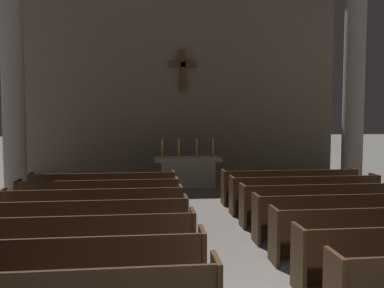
{
  "coord_description": "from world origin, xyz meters",
  "views": [
    {
      "loc": [
        -1.46,
        -4.56,
        2.55
      ],
      "look_at": [
        0.0,
        8.36,
        1.55
      ],
      "focal_mm": 40.27,
      "sensor_mm": 36.0,
      "label": 1
    }
  ],
  "objects": [
    {
      "name": "column_left_second",
      "position": [
        -5.26,
        8.65,
        3.23
      ],
      "size": [
        1.0,
        1.0,
        6.64
      ],
      "color": "#ADA89E",
      "rests_on": "ground"
    },
    {
      "name": "pew_left_row_5",
      "position": [
        -2.52,
        4.51,
        0.48
      ],
      "size": [
        3.74,
        0.5,
        0.95
      ],
      "color": "#422B19",
      "rests_on": "ground"
    },
    {
      "name": "pew_right_row_4",
      "position": [
        2.52,
        3.37,
        0.48
      ],
      "size": [
        3.74,
        0.5,
        0.95
      ],
      "color": "#422B19",
      "rests_on": "ground"
    },
    {
      "name": "pew_left_row_2",
      "position": [
        -2.52,
        1.1,
        0.48
      ],
      "size": [
        3.74,
        0.5,
        0.95
      ],
      "color": "#422B19",
      "rests_on": "ground"
    },
    {
      "name": "pew_right_row_5",
      "position": [
        2.52,
        4.51,
        0.48
      ],
      "size": [
        3.74,
        0.5,
        0.95
      ],
      "color": "#422B19",
      "rests_on": "ground"
    },
    {
      "name": "pew_right_row_6",
      "position": [
        2.52,
        5.65,
        0.48
      ],
      "size": [
        3.74,
        0.5,
        0.95
      ],
      "color": "#422B19",
      "rests_on": "ground"
    },
    {
      "name": "candlestick_outer_left",
      "position": [
        -0.85,
        9.63,
        1.2
      ],
      "size": [
        0.16,
        0.16,
        0.61
      ],
      "color": "#B79338",
      "rests_on": "altar"
    },
    {
      "name": "pew_right_row_3",
      "position": [
        2.52,
        2.23,
        0.48
      ],
      "size": [
        3.74,
        0.5,
        0.95
      ],
      "color": "#422B19",
      "rests_on": "ground"
    },
    {
      "name": "pew_left_row_6",
      "position": [
        -2.52,
        5.65,
        0.48
      ],
      "size": [
        3.74,
        0.5,
        0.95
      ],
      "color": "#422B19",
      "rests_on": "ground"
    },
    {
      "name": "candlestick_inner_right",
      "position": [
        0.3,
        9.63,
        1.2
      ],
      "size": [
        0.16,
        0.16,
        0.61
      ],
      "color": "#B79338",
      "rests_on": "altar"
    },
    {
      "name": "altar",
      "position": [
        0.0,
        9.63,
        0.53
      ],
      "size": [
        2.2,
        0.9,
        1.01
      ],
      "color": "#A8A399",
      "rests_on": "ground"
    },
    {
      "name": "pew_left_row_4",
      "position": [
        -2.52,
        3.37,
        0.48
      ],
      "size": [
        3.74,
        0.5,
        0.95
      ],
      "color": "#422B19",
      "rests_on": "ground"
    },
    {
      "name": "candlestick_inner_left",
      "position": [
        -0.3,
        9.63,
        1.2
      ],
      "size": [
        0.16,
        0.16,
        0.61
      ],
      "color": "#B79338",
      "rests_on": "altar"
    },
    {
      "name": "pew_left_row_7",
      "position": [
        -2.52,
        6.78,
        0.48
      ],
      "size": [
        3.74,
        0.5,
        0.95
      ],
      "color": "#422B19",
      "rests_on": "ground"
    },
    {
      "name": "candlestick_outer_right",
      "position": [
        0.85,
        9.63,
        1.2
      ],
      "size": [
        0.16,
        0.16,
        0.61
      ],
      "color": "#B79338",
      "rests_on": "altar"
    },
    {
      "name": "pew_left_row_3",
      "position": [
        -2.52,
        2.23,
        0.48
      ],
      "size": [
        3.74,
        0.5,
        0.95
      ],
      "color": "#422B19",
      "rests_on": "ground"
    },
    {
      "name": "apse_with_cross",
      "position": [
        0.0,
        11.54,
        3.65
      ],
      "size": [
        11.57,
        0.44,
        7.29
      ],
      "color": "gray",
      "rests_on": "ground"
    },
    {
      "name": "pew_right_row_7",
      "position": [
        2.52,
        6.78,
        0.48
      ],
      "size": [
        3.74,
        0.5,
        0.95
      ],
      "color": "#422B19",
      "rests_on": "ground"
    },
    {
      "name": "column_right_second",
      "position": [
        5.26,
        8.65,
        3.23
      ],
      "size": [
        1.0,
        1.0,
        6.64
      ],
      "color": "#ADA89E",
      "rests_on": "ground"
    }
  ]
}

